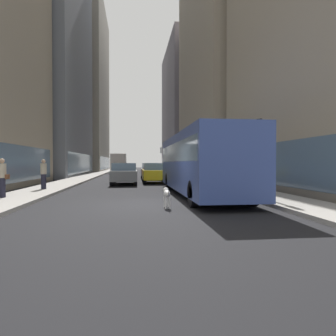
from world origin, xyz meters
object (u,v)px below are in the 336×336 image
at_px(car_silver_sedan, 150,171).
at_px(traffic_light_near, 260,145).
at_px(car_white_van, 151,167).
at_px(dalmatian_dog, 167,194).
at_px(box_truck, 119,163).
at_px(pedestrian_with_handbag, 2,178).
at_px(car_red_coupe, 128,169).
at_px(car_blue_hatchback, 153,168).
at_px(car_yellow_taxi, 154,173).
at_px(pedestrian_in_coat, 44,174).
at_px(transit_bus, 199,160).
at_px(car_grey_wagon, 124,174).

height_order(car_silver_sedan, traffic_light_near, traffic_light_near).
bearing_deg(car_white_van, dalmatian_dog, -92.70).
height_order(car_white_van, box_truck, box_truck).
height_order(car_white_van, pedestrian_with_handbag, pedestrian_with_handbag).
bearing_deg(traffic_light_near, box_truck, 101.75).
distance_m(car_red_coupe, box_truck, 11.06).
relative_size(car_blue_hatchback, car_yellow_taxi, 1.14).
relative_size(box_truck, pedestrian_in_coat, 4.44).
bearing_deg(car_blue_hatchback, car_yellow_taxi, -93.59).
relative_size(dalmatian_dog, traffic_light_near, 0.28).
bearing_deg(car_silver_sedan, transit_bus, -83.87).
relative_size(box_truck, pedestrian_with_handbag, 4.44).
height_order(car_grey_wagon, pedestrian_in_coat, pedestrian_in_coat).
distance_m(car_blue_hatchback, pedestrian_in_coat, 33.05).
xyz_separation_m(car_red_coupe, dalmatian_dog, (1.88, -27.62, -0.31)).
distance_m(transit_bus, traffic_light_near, 3.43).
relative_size(car_silver_sedan, car_red_coupe, 0.97).
xyz_separation_m(car_red_coupe, box_truck, (-1.60, 10.91, 0.84)).
bearing_deg(car_blue_hatchback, traffic_light_near, -86.78).
bearing_deg(pedestrian_in_coat, dalmatian_dog, -47.51).
height_order(car_blue_hatchback, traffic_light_near, traffic_light_near).
bearing_deg(transit_bus, traffic_light_near, -51.36).
distance_m(car_grey_wagon, car_white_van, 33.18).
distance_m(car_silver_sedan, car_yellow_taxi, 5.69).
height_order(car_silver_sedan, pedestrian_with_handbag, pedestrian_with_handbag).
bearing_deg(pedestrian_with_handbag, car_grey_wagon, 62.18).
height_order(car_white_van, car_red_coupe, same).
distance_m(car_red_coupe, traffic_light_near, 26.86).
bearing_deg(pedestrian_in_coat, car_yellow_taxi, 43.51).
distance_m(transit_bus, pedestrian_with_handbag, 9.10).
bearing_deg(box_truck, car_silver_sedan, -78.40).
xyz_separation_m(car_grey_wagon, car_yellow_taxi, (2.40, 1.18, -0.00)).
height_order(car_silver_sedan, car_yellow_taxi, same).
bearing_deg(dalmatian_dog, box_truck, 95.15).
bearing_deg(car_white_van, pedestrian_with_handbag, -101.95).
height_order(box_truck, traffic_light_near, traffic_light_near).
bearing_deg(dalmatian_dog, car_red_coupe, 93.89).
xyz_separation_m(car_white_van, pedestrian_with_handbag, (-8.96, -42.34, 0.19)).
bearing_deg(box_truck, car_yellow_taxi, -80.97).
bearing_deg(pedestrian_with_handbag, traffic_light_near, -6.49).
bearing_deg(car_red_coupe, pedestrian_with_handbag, -101.30).
xyz_separation_m(car_red_coupe, pedestrian_in_coat, (-4.42, -20.75, 0.19)).
bearing_deg(traffic_light_near, pedestrian_in_coat, 153.00).
relative_size(car_grey_wagon, dalmatian_dog, 4.89).
bearing_deg(transit_bus, car_red_coupe, 99.67).
relative_size(transit_bus, car_red_coupe, 2.46).
distance_m(car_silver_sedan, pedestrian_with_handbag, 17.86).
distance_m(car_grey_wagon, box_truck, 26.42).
distance_m(pedestrian_with_handbag, traffic_light_near, 11.23).
height_order(dalmatian_dog, traffic_light_near, traffic_light_near).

